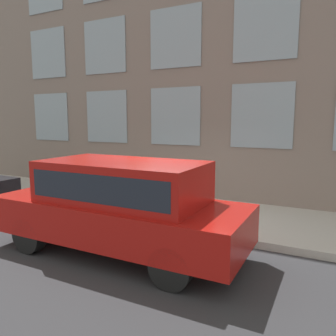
# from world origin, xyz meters

# --- Properties ---
(ground_plane) EXTENTS (80.00, 80.00, 0.00)m
(ground_plane) POSITION_xyz_m (0.00, 0.00, 0.00)
(ground_plane) COLOR #2D2D30
(sidewalk) EXTENTS (3.12, 60.00, 0.16)m
(sidewalk) POSITION_xyz_m (1.56, 0.00, 0.08)
(sidewalk) COLOR #B2ADA3
(sidewalk) RESTS_ON ground_plane
(building_facade) EXTENTS (0.33, 40.00, 10.09)m
(building_facade) POSITION_xyz_m (3.27, -0.00, 5.05)
(building_facade) COLOR gray
(building_facade) RESTS_ON ground_plane
(fire_hydrant) EXTENTS (0.34, 0.45, 0.88)m
(fire_hydrant) POSITION_xyz_m (0.42, 0.00, 0.62)
(fire_hydrant) COLOR #2D7260
(fire_hydrant) RESTS_ON sidewalk
(person) EXTENTS (0.36, 0.24, 1.48)m
(person) POSITION_xyz_m (0.65, 0.62, 1.05)
(person) COLOR navy
(person) RESTS_ON sidewalk
(parked_truck_red_near) EXTENTS (1.87, 5.08, 1.84)m
(parked_truck_red_near) POSITION_xyz_m (-1.43, 0.35, 1.05)
(parked_truck_red_near) COLOR black
(parked_truck_red_near) RESTS_ON ground_plane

